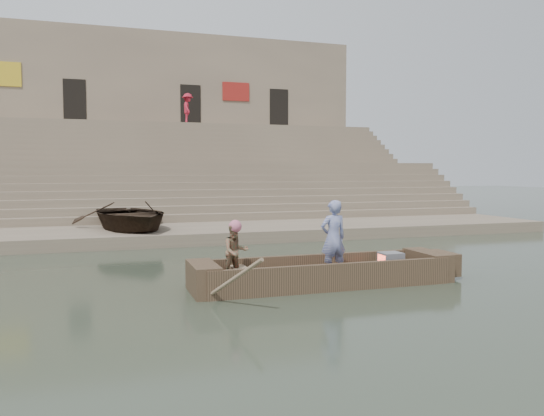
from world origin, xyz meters
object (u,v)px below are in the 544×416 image
main_rowboat (323,280)px  beached_rowboat (130,215)px  television (390,261)px  rowing_man (235,252)px  pedestrian (188,109)px  standing_man (333,238)px

main_rowboat → beached_rowboat: beached_rowboat is taller
television → rowing_man: bearing=178.4°
main_rowboat → rowing_man: bearing=177.0°
main_rowboat → pedestrian: bearing=88.1°
television → pedestrian: pedestrian is taller
beached_rowboat → standing_man: bearing=-79.7°
television → beached_rowboat: size_ratio=0.10×
beached_rowboat → pedestrian: pedestrian is taller
rowing_man → beached_rowboat: (-1.59, 8.57, 0.09)m
standing_man → main_rowboat: bearing=-41.6°
rowing_man → television: bearing=-9.7°
standing_man → rowing_man: 2.07m
rowing_man → pedestrian: bearing=75.2°
main_rowboat → pedestrian: 22.90m
standing_man → beached_rowboat: (-3.64, 8.79, -0.13)m
pedestrian → standing_man: bearing=-174.6°
rowing_man → pedestrian: 22.78m
standing_man → rowing_man: (-2.05, 0.22, -0.22)m
main_rowboat → pedestrian: (0.72, 22.09, 6.00)m
main_rowboat → rowing_man: 2.00m
main_rowboat → television: 1.63m
television → pedestrian: size_ratio=0.25×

